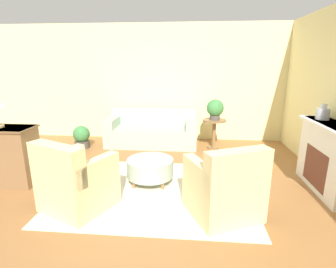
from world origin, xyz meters
The scene contains 13 objects.
ground_plane centered at (0.00, 0.00, 0.00)m, with size 16.00×16.00×0.00m, color #996638.
wall_back centered at (0.00, 2.95, 1.40)m, with size 9.78×0.12×2.80m.
rug centered at (0.00, 0.00, 0.01)m, with size 2.84×2.23×0.01m.
couch centered at (-0.39, 2.35, 0.30)m, with size 2.09×0.91×0.82m.
armchair_left centered at (-0.96, -0.60, 0.37)m, with size 1.03×1.03×0.94m.
armchair_right centered at (0.96, -0.60, 0.37)m, with size 1.03×1.03×0.94m.
ottoman_table centered at (-0.11, 0.26, 0.26)m, with size 0.75×0.75×0.39m.
side_table centered at (1.05, 2.16, 0.45)m, with size 0.51×0.51×0.66m.
fireplace centered at (2.57, 0.24, 0.54)m, with size 0.44×1.36×1.04m.
dresser centered at (-2.42, 0.05, 0.48)m, with size 1.03×0.50×0.93m.
vase_mantel_near centered at (2.55, 0.59, 1.13)m, with size 0.20×0.20×0.24m.
potted_plant_on_side_table centered at (1.05, 2.16, 0.91)m, with size 0.38×0.38×0.45m.
potted_plant_floor centered at (-1.95, 1.93, 0.26)m, with size 0.37×0.37×0.51m.
Camera 1 is at (0.52, -3.60, 1.89)m, focal length 28.00 mm.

